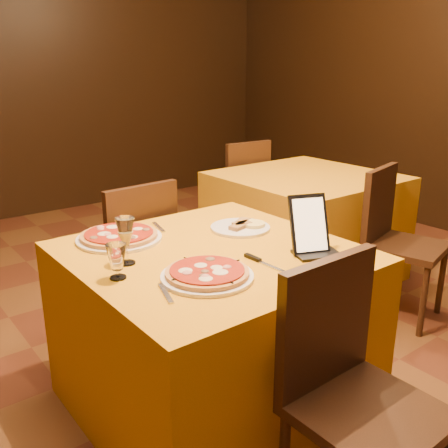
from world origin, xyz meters
TOP-DOWN VIEW (x-y plane):
  - floor at (0.00, 0.00)m, footprint 6.00×7.00m
  - wall_back at (0.00, 3.50)m, footprint 6.00×0.01m
  - main_table at (-0.24, -0.11)m, footprint 1.10×1.10m
  - side_table at (1.18, 0.68)m, footprint 1.10×1.10m
  - chair_main_near at (-0.24, -0.93)m, footprint 0.44×0.44m
  - chair_main_far at (-0.24, 0.69)m, footprint 0.44×0.44m
  - chair_side_near at (1.18, -0.14)m, footprint 0.55×0.55m
  - chair_side_far at (1.18, 1.49)m, footprint 0.43×0.43m
  - pizza_near at (-0.42, -0.33)m, footprint 0.34×0.34m
  - pizza_far at (-0.48, 0.24)m, footprint 0.37×0.37m
  - cutlet_dish at (0.03, 0.03)m, footprint 0.28×0.28m
  - wine_glass at (-0.59, -0.03)m, footprint 0.10×0.10m
  - water_glass at (-0.68, -0.14)m, footprint 0.09×0.09m
  - tablet at (0.06, -0.37)m, footprint 0.18×0.15m
  - knife at (-0.17, -0.38)m, footprint 0.02×0.21m
  - fork_near at (-0.61, -0.36)m, footprint 0.06×0.16m
  - fork_far at (-0.26, 0.28)m, footprint 0.06×0.16m

SIDE VIEW (x-z plane):
  - floor at x=0.00m, z-range -0.01..0.00m
  - main_table at x=-0.24m, z-range 0.00..0.75m
  - side_table at x=1.18m, z-range 0.00..0.75m
  - chair_main_near at x=-0.24m, z-range 0.00..0.91m
  - chair_main_far at x=-0.24m, z-range 0.00..0.91m
  - chair_side_near at x=1.18m, z-range 0.00..0.91m
  - chair_side_far at x=1.18m, z-range 0.00..0.91m
  - knife at x=-0.17m, z-range 0.75..0.76m
  - fork_near at x=-0.61m, z-range 0.75..0.76m
  - fork_far at x=-0.26m, z-range 0.75..0.76m
  - cutlet_dish at x=0.03m, z-range 0.75..0.78m
  - pizza_near at x=-0.42m, z-range 0.75..0.78m
  - pizza_far at x=-0.48m, z-range 0.75..0.78m
  - water_glass at x=-0.68m, z-range 0.75..0.88m
  - wine_glass at x=-0.59m, z-range 0.75..0.94m
  - tablet at x=0.06m, z-range 0.75..0.99m
  - wall_back at x=0.00m, z-range 0.00..2.80m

